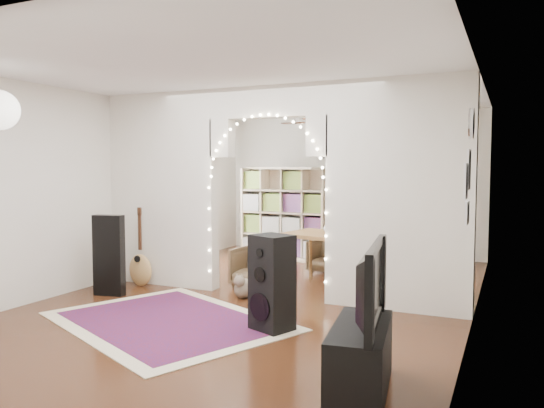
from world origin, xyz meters
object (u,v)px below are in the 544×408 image
at_px(bookcase, 285,212).
at_px(dining_chair_left, 257,267).
at_px(dining_chair_right, 330,257).
at_px(media_console, 360,358).
at_px(floor_speaker, 272,283).
at_px(dining_table, 330,239).
at_px(acoustic_guitar, 140,257).

height_order(bookcase, dining_chair_left, bookcase).
bearing_deg(dining_chair_right, media_console, -59.55).
height_order(floor_speaker, dining_chair_right, floor_speaker).
relative_size(media_console, bookcase, 0.60).
bearing_deg(media_console, bookcase, 110.51).
relative_size(bookcase, dining_table, 1.25).
bearing_deg(media_console, dining_chair_right, 103.07).
bearing_deg(dining_chair_right, dining_chair_left, -107.57).
xyz_separation_m(dining_table, dining_chair_right, (-0.30, 0.93, -0.41)).
relative_size(acoustic_guitar, bookcase, 0.56).
distance_m(bookcase, dining_chair_right, 1.76).
bearing_deg(floor_speaker, dining_chair_right, 118.97).
distance_m(floor_speaker, media_console, 1.64).
height_order(acoustic_guitar, dining_table, acoustic_guitar).
relative_size(acoustic_guitar, dining_chair_right, 1.60).
height_order(acoustic_guitar, dining_chair_left, acoustic_guitar).
relative_size(dining_chair_left, dining_chair_right, 1.03).
relative_size(bookcase, dining_chair_left, 2.75).
bearing_deg(dining_table, floor_speaker, -76.30).
xyz_separation_m(acoustic_guitar, dining_chair_right, (2.16, 1.94, -0.14)).
xyz_separation_m(bookcase, dining_table, (1.55, -2.03, -0.15)).
xyz_separation_m(floor_speaker, dining_chair_right, (-0.37, 3.02, -0.22)).
xyz_separation_m(dining_chair_left, dining_chair_right, (0.65, 1.28, -0.01)).
height_order(acoustic_guitar, bookcase, bookcase).
distance_m(floor_speaker, dining_chair_right, 3.05).
bearing_deg(dining_table, acoustic_guitar, -145.70).
bearing_deg(floor_speaker, dining_table, 113.89).
xyz_separation_m(acoustic_guitar, media_console, (3.74, -2.15, -0.16)).
bearing_deg(acoustic_guitar, media_console, -30.71).
distance_m(media_console, bookcase, 5.95).
height_order(dining_table, dining_chair_right, dining_table).
distance_m(media_console, dining_table, 3.44).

